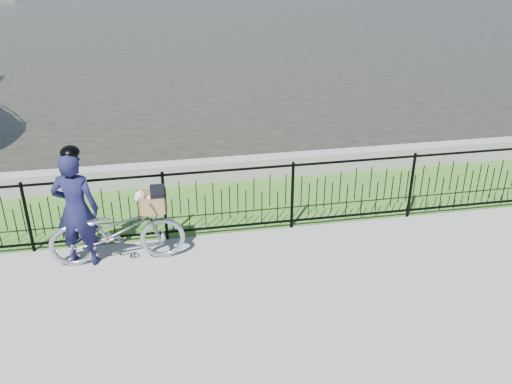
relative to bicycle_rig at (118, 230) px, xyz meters
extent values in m
plane|color=gray|center=(1.69, -1.11, -0.52)|extent=(120.00, 120.00, 0.00)
cube|color=#3A6A21|center=(1.69, 1.49, -0.51)|extent=(60.00, 2.00, 0.01)
cube|color=gray|center=(1.69, 2.49, -0.32)|extent=(60.00, 0.30, 0.40)
imported|color=#A9ADB5|center=(-0.01, 0.00, -0.01)|extent=(1.93, 0.67, 1.01)
cube|color=black|center=(0.53, 0.00, 0.27)|extent=(0.38, 0.18, 0.02)
cube|color=olive|center=(0.53, 0.00, 0.27)|extent=(0.36, 0.33, 0.01)
cube|color=olive|center=(0.53, 0.16, 0.40)|extent=(0.36, 0.02, 0.27)
cube|color=olive|center=(0.53, -0.16, 0.40)|extent=(0.36, 0.01, 0.27)
cube|color=olive|center=(0.70, 0.00, 0.40)|extent=(0.01, 0.33, 0.27)
cube|color=olive|center=(0.35, 0.00, 0.40)|extent=(0.02, 0.33, 0.27)
cube|color=black|center=(0.60, 0.00, 0.57)|extent=(0.20, 0.34, 0.06)
cube|color=black|center=(0.72, 0.00, 0.43)|extent=(0.02, 0.34, 0.22)
ellipsoid|color=silver|center=(0.51, 0.00, 0.40)|extent=(0.31, 0.22, 0.20)
sphere|color=silver|center=(0.37, -0.02, 0.52)|extent=(0.15, 0.15, 0.15)
sphere|color=silver|center=(0.32, -0.04, 0.49)|extent=(0.07, 0.07, 0.07)
sphere|color=black|center=(0.29, -0.05, 0.48)|extent=(0.02, 0.02, 0.02)
cone|color=#A96646|center=(0.37, 0.04, 0.58)|extent=(0.06, 0.08, 0.08)
cone|color=#A96646|center=(0.39, -0.06, 0.58)|extent=(0.06, 0.08, 0.08)
imported|color=#141437|center=(-0.53, 0.05, 0.36)|extent=(0.71, 0.54, 1.74)
ellipsoid|color=black|center=(-0.53, 0.05, 1.21)|extent=(0.26, 0.29, 0.18)
camera|label=1|loc=(0.70, -7.29, 4.17)|focal=40.00mm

